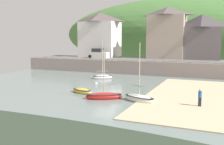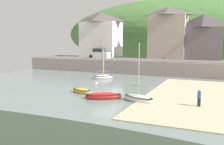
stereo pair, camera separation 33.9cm
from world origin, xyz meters
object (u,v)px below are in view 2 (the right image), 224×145
(waterfront_building_right, at_px, (203,36))
(parked_car_near_slipway, at_px, (100,54))
(fishing_boat_green, at_px, (104,96))
(waterfront_building_centre, at_px, (168,32))
(person_on_slipway, at_px, (199,97))
(sailboat_tall_mast, at_px, (82,91))
(sailboat_nearest_shore, at_px, (138,99))
(sailboat_blue_trim, at_px, (103,77))
(mooring_buoy, at_px, (96,84))
(waterfront_building_left, at_px, (101,34))

(waterfront_building_right, bearing_deg, parked_car_near_slipway, -167.04)
(waterfront_building_right, relative_size, fishing_boat_green, 1.58)
(waterfront_building_centre, distance_m, person_on_slipway, 29.63)
(sailboat_tall_mast, bearing_deg, parked_car_near_slipway, 128.36)
(waterfront_building_right, distance_m, sailboat_nearest_shore, 28.66)
(waterfront_building_right, relative_size, person_on_slipway, 5.23)
(waterfront_building_centre, relative_size, sailboat_tall_mast, 3.33)
(sailboat_blue_trim, bearing_deg, waterfront_building_right, 17.03)
(person_on_slipway, distance_m, mooring_buoy, 15.55)
(person_on_slipway, bearing_deg, waterfront_building_right, 94.00)
(waterfront_building_left, bearing_deg, person_on_slipway, -49.85)
(waterfront_building_left, height_order, sailboat_tall_mast, waterfront_building_left)
(sailboat_blue_trim, xyz_separation_m, parked_car_near_slipway, (-5.97, 10.99, 2.91))
(waterfront_building_centre, height_order, parked_car_near_slipway, waterfront_building_centre)
(waterfront_building_centre, distance_m, sailboat_blue_trim, 18.48)
(sailboat_nearest_shore, bearing_deg, sailboat_tall_mast, -170.37)
(fishing_boat_green, height_order, parked_car_near_slipway, fishing_boat_green)
(sailboat_nearest_shore, bearing_deg, waterfront_building_centre, 116.13)
(sailboat_nearest_shore, bearing_deg, waterfront_building_left, 142.87)
(sailboat_tall_mast, distance_m, mooring_buoy, 5.43)
(fishing_boat_green, bearing_deg, mooring_buoy, 93.91)
(sailboat_blue_trim, bearing_deg, parked_car_near_slipway, 86.81)
(sailboat_nearest_shore, bearing_deg, mooring_buoy, 160.98)
(sailboat_tall_mast, bearing_deg, sailboat_blue_trim, 119.83)
(sailboat_nearest_shore, relative_size, person_on_slipway, 3.77)
(person_on_slipway, bearing_deg, sailboat_nearest_shore, -179.52)
(sailboat_tall_mast, relative_size, fishing_boat_green, 0.57)
(waterfront_building_left, xyz_separation_m, sailboat_nearest_shore, (17.51, -27.66, -7.00))
(sailboat_blue_trim, height_order, person_on_slipway, sailboat_blue_trim)
(sailboat_tall_mast, relative_size, parked_car_near_slipway, 0.73)
(fishing_boat_green, xyz_separation_m, parked_car_near_slipway, (-11.94, 23.41, 2.92))
(sailboat_nearest_shore, distance_m, person_on_slipway, 5.83)
(mooring_buoy, bearing_deg, waterfront_building_right, 60.00)
(waterfront_building_left, bearing_deg, parked_car_near_slipway, -68.10)
(waterfront_building_right, bearing_deg, sailboat_blue_trim, -131.25)
(waterfront_building_centre, height_order, sailboat_blue_trim, waterfront_building_centre)
(person_on_slipway, bearing_deg, mooring_buoy, 154.31)
(parked_car_near_slipway, bearing_deg, mooring_buoy, -62.96)
(waterfront_building_centre, bearing_deg, waterfront_building_right, 0.00)
(person_on_slipway, bearing_deg, sailboat_tall_mast, 174.05)
(fishing_boat_green, bearing_deg, waterfront_building_centre, 59.45)
(waterfront_building_left, bearing_deg, waterfront_building_centre, -0.00)
(waterfront_building_centre, relative_size, parked_car_near_slipway, 2.43)
(mooring_buoy, bearing_deg, fishing_boat_green, -57.70)
(parked_car_near_slipway, height_order, mooring_buoy, parked_car_near_slipway)
(fishing_boat_green, relative_size, sailboat_nearest_shore, 0.88)
(waterfront_building_centre, relative_size, fishing_boat_green, 1.90)
(waterfront_building_left, height_order, sailboat_blue_trim, waterfront_building_left)
(fishing_boat_green, height_order, mooring_buoy, fishing_boat_green)
(sailboat_tall_mast, bearing_deg, waterfront_building_right, 84.23)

